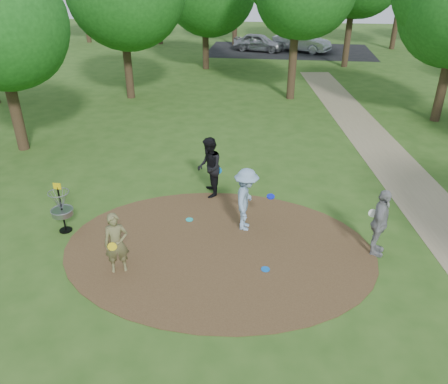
# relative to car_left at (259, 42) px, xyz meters

# --- Properties ---
(ground) EXTENTS (100.00, 100.00, 0.00)m
(ground) POSITION_rel_car_left_xyz_m (0.65, -29.42, -0.73)
(ground) COLOR #2D5119
(ground) RESTS_ON ground
(dirt_clearing) EXTENTS (8.40, 8.40, 0.02)m
(dirt_clearing) POSITION_rel_car_left_xyz_m (0.65, -29.42, -0.72)
(dirt_clearing) COLOR #47301C
(dirt_clearing) RESTS_ON ground
(footpath) EXTENTS (7.55, 39.89, 0.01)m
(footpath) POSITION_rel_car_left_xyz_m (7.15, -27.42, -0.73)
(footpath) COLOR #8C7A5B
(footpath) RESTS_ON ground
(parking_lot) EXTENTS (14.00, 8.00, 0.01)m
(parking_lot) POSITION_rel_car_left_xyz_m (2.65, 0.58, -0.73)
(parking_lot) COLOR black
(parking_lot) RESTS_ON ground
(player_observer_with_disc) EXTENTS (0.69, 0.58, 1.63)m
(player_observer_with_disc) POSITION_rel_car_left_xyz_m (-1.68, -30.67, 0.08)
(player_observer_with_disc) COLOR olive
(player_observer_with_disc) RESTS_ON ground
(player_throwing_with_disc) EXTENTS (1.18, 1.25, 1.88)m
(player_throwing_with_disc) POSITION_rel_car_left_xyz_m (1.29, -28.30, 0.21)
(player_throwing_with_disc) COLOR #84A5C6
(player_throwing_with_disc) RESTS_ON ground
(player_walking_with_disc) EXTENTS (0.94, 1.10, 2.00)m
(player_walking_with_disc) POSITION_rel_car_left_xyz_m (-0.06, -26.42, 0.27)
(player_walking_with_disc) COLOR black
(player_walking_with_disc) RESTS_ON ground
(player_waiting_with_disc) EXTENTS (0.75, 1.18, 1.87)m
(player_waiting_with_disc) POSITION_rel_car_left_xyz_m (4.81, -29.08, 0.20)
(player_waiting_with_disc) COLOR gray
(player_waiting_with_disc) RESTS_ON ground
(disc_ground_cyan) EXTENTS (0.22, 0.22, 0.02)m
(disc_ground_cyan) POSITION_rel_car_left_xyz_m (-0.41, -28.11, -0.70)
(disc_ground_cyan) COLOR #17BFBB
(disc_ground_cyan) RESTS_ON dirt_clearing
(disc_ground_blue) EXTENTS (0.22, 0.22, 0.02)m
(disc_ground_blue) POSITION_rel_car_left_xyz_m (1.96, -30.21, -0.70)
(disc_ground_blue) COLOR blue
(disc_ground_blue) RESTS_ON dirt_clearing
(car_left) EXTENTS (4.60, 2.73, 1.47)m
(car_left) POSITION_rel_car_left_xyz_m (0.00, 0.00, 0.00)
(car_left) COLOR #97989E
(car_left) RESTS_ON ground
(car_right) EXTENTS (5.16, 3.67, 1.62)m
(car_right) POSITION_rel_car_left_xyz_m (3.64, 0.26, 0.07)
(car_right) COLOR #B8B9C1
(car_right) RESTS_ON ground
(disc_golf_basket) EXTENTS (0.63, 0.63, 1.54)m
(disc_golf_basket) POSITION_rel_car_left_xyz_m (-3.85, -29.12, 0.14)
(disc_golf_basket) COLOR black
(disc_golf_basket) RESTS_ON ground
(tree_ring) EXTENTS (36.68, 45.36, 8.65)m
(tree_ring) POSITION_rel_car_left_xyz_m (2.61, -20.31, 4.44)
(tree_ring) COLOR #332316
(tree_ring) RESTS_ON ground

